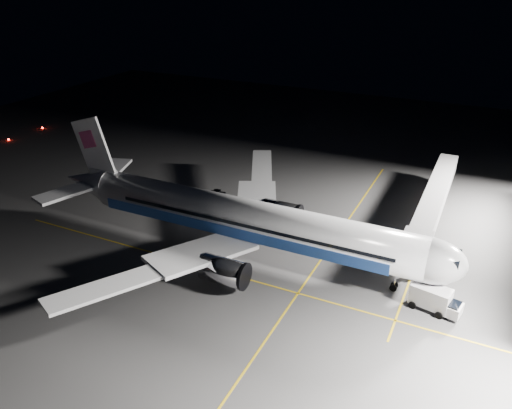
{
  "coord_description": "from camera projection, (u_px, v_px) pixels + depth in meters",
  "views": [
    {
      "loc": [
        27.52,
        -54.07,
        37.02
      ],
      "look_at": [
        -0.35,
        3.36,
        6.0
      ],
      "focal_mm": 35.0,
      "sensor_mm": 36.0,
      "label": 1
    }
  ],
  "objects": [
    {
      "name": "guide_line_side",
      "position": [
        419.0,
        254.0,
        70.19
      ],
      "size": [
        0.25,
        40.0,
        0.01
      ],
      "primitive_type": "cube",
      "color": "gold",
      "rests_on": "ground"
    },
    {
      "name": "baggage_tug",
      "position": [
        217.0,
        196.0,
        85.74
      ],
      "size": [
        2.94,
        2.49,
        1.94
      ],
      "rotation": [
        0.0,
        0.0,
        0.15
      ],
      "color": "black",
      "rests_on": "ground"
    },
    {
      "name": "service_truck",
      "position": [
        435.0,
        299.0,
        58.28
      ],
      "size": [
        6.21,
        3.48,
        3.0
      ],
      "rotation": [
        0.0,
        0.0,
        -0.2
      ],
      "color": "white",
      "rests_on": "ground"
    },
    {
      "name": "safety_cone_b",
      "position": [
        267.0,
        206.0,
        83.31
      ],
      "size": [
        0.45,
        0.45,
        0.68
      ],
      "primitive_type": "cone",
      "color": "#F0390A",
      "rests_on": "ground"
    },
    {
      "name": "guide_line_cross",
      "position": [
        227.0,
        274.0,
        65.88
      ],
      "size": [
        70.0,
        0.25,
        0.01
      ],
      "primitive_type": "cube",
      "color": "gold",
      "rests_on": "ground"
    },
    {
      "name": "safety_cone_c",
      "position": [
        236.0,
        210.0,
        82.07
      ],
      "size": [
        0.43,
        0.43,
        0.65
      ],
      "primitive_type": "cone",
      "color": "#F0390A",
      "rests_on": "ground"
    },
    {
      "name": "ground",
      "position": [
        248.0,
        252.0,
        70.74
      ],
      "size": [
        200.0,
        200.0,
        0.0
      ],
      "primitive_type": "plane",
      "color": "#4C4C4F",
      "rests_on": "ground"
    },
    {
      "name": "guide_line_main",
      "position": [
        314.0,
        269.0,
        66.81
      ],
      "size": [
        0.25,
        80.0,
        0.01
      ],
      "primitive_type": "cube",
      "color": "gold",
      "rests_on": "ground"
    },
    {
      "name": "airliner",
      "position": [
        241.0,
        218.0,
        68.9
      ],
      "size": [
        61.48,
        54.22,
        16.64
      ],
      "color": "silver",
      "rests_on": "ground"
    },
    {
      "name": "jet_bridge",
      "position": [
        433.0,
        203.0,
        74.71
      ],
      "size": [
        3.6,
        34.4,
        6.3
      ],
      "color": "#B2B2B7",
      "rests_on": "ground"
    },
    {
      "name": "safety_cone_a",
      "position": [
        303.0,
        228.0,
        76.66
      ],
      "size": [
        0.4,
        0.4,
        0.6
      ],
      "primitive_type": "cone",
      "color": "#F0390A",
      "rests_on": "ground"
    }
  ]
}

